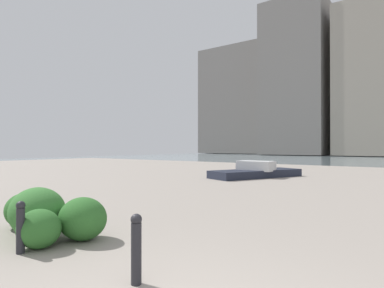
% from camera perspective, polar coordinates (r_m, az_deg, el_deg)
% --- Properties ---
extents(building_annex, '(12.10, 14.40, 32.25)m').
position_cam_1_polar(building_annex, '(70.76, 18.46, 10.59)').
color(building_annex, gray).
rests_on(building_annex, ground).
extents(building_highrise, '(16.39, 10.40, 24.97)m').
position_cam_1_polar(building_highrise, '(79.70, 8.10, 7.43)').
color(building_highrise, gray).
rests_on(building_highrise, ground).
extents(bollard_near, '(0.13, 0.13, 0.80)m').
position_cam_1_polar(bollard_near, '(3.91, -9.83, -17.57)').
color(bollard_near, '#232328').
rests_on(bollard_near, ground).
extents(bollard_mid, '(0.13, 0.13, 0.77)m').
position_cam_1_polar(bollard_mid, '(5.49, -28.05, -12.68)').
color(bollard_mid, '#232328').
rests_on(bollard_mid, ground).
extents(shrub_low, '(0.79, 0.71, 0.67)m').
position_cam_1_polar(shrub_low, '(7.15, -27.45, -10.35)').
color(shrub_low, '#2D6628').
rests_on(shrub_low, ground).
extents(shrub_round, '(0.84, 0.76, 0.72)m').
position_cam_1_polar(shrub_round, '(5.84, -18.76, -12.39)').
color(shrub_round, '#2D6628').
rests_on(shrub_round, ground).
extents(shrub_wide, '(0.71, 0.64, 0.60)m').
position_cam_1_polar(shrub_wide, '(5.66, -25.43, -13.37)').
color(shrub_wide, '#2D6628').
rests_on(shrub_wide, ground).
extents(shrub_tall, '(1.01, 0.91, 0.86)m').
position_cam_1_polar(shrub_tall, '(6.35, -25.66, -10.77)').
color(shrub_tall, '#387533').
rests_on(shrub_tall, ground).
extents(boat, '(3.41, 5.22, 0.95)m').
position_cam_1_polar(boat, '(16.85, 11.23, -5.06)').
color(boat, '#1E2333').
rests_on(boat, ground).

